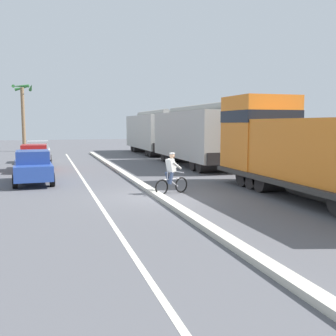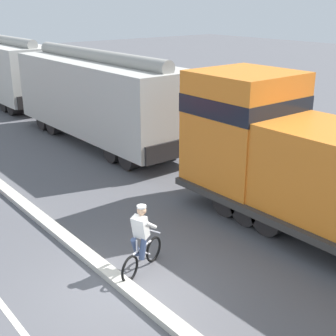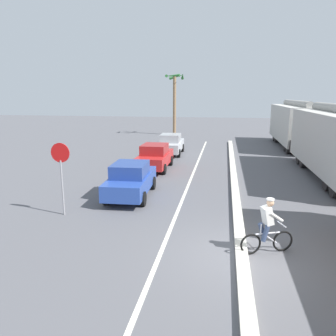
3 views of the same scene
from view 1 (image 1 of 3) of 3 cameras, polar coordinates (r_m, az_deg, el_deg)
name	(u,v)px [view 1 (image 1 of 3)]	position (r m, az deg, el deg)	size (l,w,h in m)	color
ground_plane	(157,196)	(15.82, -1.66, -4.14)	(120.00, 120.00, 0.00)	#56565B
median_curb	(127,176)	(21.58, -5.93, -1.12)	(0.36, 36.00, 0.16)	beige
lane_stripe	(83,179)	(21.26, -12.29, -1.55)	(0.14, 36.00, 0.01)	silver
locomotive	(306,152)	(16.38, 19.41, 2.19)	(3.10, 11.61, 4.20)	orange
hopper_car_lead	(195,136)	(27.10, 3.93, 4.67)	(2.90, 10.60, 4.18)	#B4B2AA
hopper_car_middle	(152,132)	(38.15, -2.37, 5.18)	(2.90, 10.60, 4.18)	#BCB9B2
parked_car_blue	(33,167)	(20.20, -19.01, 0.15)	(1.99, 4.28, 1.62)	#28479E
parked_car_red	(35,157)	(25.97, -18.80, 1.48)	(1.84, 4.20, 1.62)	red
parked_car_silver	(38,151)	(31.46, -18.34, 2.30)	(1.90, 4.23, 1.62)	#B7BABF
cyclist	(171,175)	(16.23, 0.49, -0.95)	(1.61, 0.73, 1.71)	black
palm_tree_near	(23,105)	(44.20, -20.35, 8.61)	(2.34, 2.36, 7.08)	#846647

